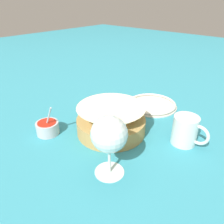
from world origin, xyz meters
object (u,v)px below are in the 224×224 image
at_px(food_basket, 112,120).
at_px(sauce_cup, 48,127).
at_px(side_plate, 152,104).
at_px(wine_glass, 109,136).
at_px(beer_mug, 185,131).

bearing_deg(food_basket, sauce_cup, -134.75).
bearing_deg(side_plate, wine_glass, -72.30).
xyz_separation_m(food_basket, wine_glass, (0.12, -0.14, 0.07)).
distance_m(wine_glass, beer_mug, 0.25).
bearing_deg(food_basket, side_plate, 90.71).
height_order(sauce_cup, side_plate, sauce_cup).
relative_size(wine_glass, side_plate, 0.81).
bearing_deg(side_plate, food_basket, -89.29).
relative_size(food_basket, beer_mug, 2.00).
relative_size(food_basket, wine_glass, 1.38).
relative_size(beer_mug, side_plate, 0.55).
bearing_deg(wine_glass, beer_mug, 70.98).
bearing_deg(beer_mug, sauce_cup, -145.14).
distance_m(food_basket, beer_mug, 0.22).
bearing_deg(beer_mug, side_plate, 144.61).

